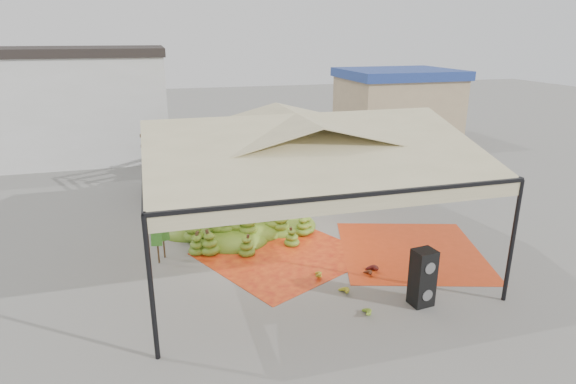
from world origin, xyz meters
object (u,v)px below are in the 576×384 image
object	(u,v)px
vendor	(317,173)
truck_left	(239,146)
speaker_stack	(423,278)
banana_heap	(241,212)
truck_right	(344,141)

from	to	relation	value
vendor	truck_left	bearing A→B (deg)	-38.88
speaker_stack	banana_heap	bearing A→B (deg)	112.25
vendor	speaker_stack	bearing A→B (deg)	99.88
banana_heap	truck_left	distance (m)	5.60
vendor	banana_heap	bearing A→B (deg)	46.89
truck_right	vendor	bearing A→B (deg)	-124.87
banana_heap	vendor	distance (m)	4.22
banana_heap	vendor	bearing A→B (deg)	35.44
speaker_stack	truck_left	bearing A→B (deg)	94.45
banana_heap	truck_right	distance (m)	8.76
truck_right	truck_left	bearing A→B (deg)	-171.13
speaker_stack	truck_right	size ratio (longest dim) A/B	0.24
speaker_stack	vendor	xyz separation A→B (m)	(0.22, 8.13, 0.26)
vendor	truck_right	world-z (taller)	truck_right
banana_heap	speaker_stack	world-z (taller)	speaker_stack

